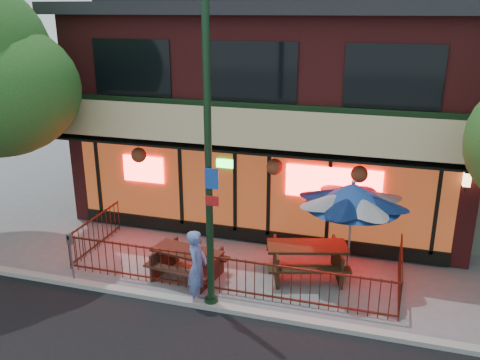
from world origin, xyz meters
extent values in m
plane|color=gray|center=(0.00, 0.00, 0.00)|extent=(80.00, 80.00, 0.00)
cube|color=#999993|center=(0.00, -0.50, 0.06)|extent=(80.00, 0.25, 0.12)
cube|color=maroon|center=(0.00, 7.20, 3.25)|extent=(12.00, 8.00, 6.50)
cube|color=#59230F|center=(0.00, 3.18, 1.65)|extent=(11.00, 0.06, 2.60)
cube|color=#FF0C0C|center=(2.30, 3.10, 2.10)|extent=(2.60, 0.04, 0.90)
cube|color=#FF0C0C|center=(-3.40, 3.10, 2.00)|extent=(1.30, 0.04, 0.80)
cube|color=#CCB981|center=(0.00, 2.70, 3.55)|extent=(12.20, 1.33, 1.26)
cube|color=black|center=(-3.60, 3.18, 5.00)|extent=(2.40, 0.06, 1.60)
cube|color=black|center=(0.00, 3.18, 5.00)|extent=(2.40, 0.06, 1.60)
cube|color=black|center=(3.60, 3.18, 5.00)|extent=(2.40, 0.06, 1.60)
cube|color=black|center=(0.00, 3.15, 0.25)|extent=(11.00, 0.12, 0.40)
cube|color=#FFC672|center=(5.60, 3.02, 2.55)|extent=(0.18, 0.18, 0.32)
cube|color=#4A190F|center=(0.00, 0.20, 0.95)|extent=(8.40, 0.04, 0.04)
cube|color=#4A190F|center=(0.00, 0.20, 0.12)|extent=(8.40, 0.04, 0.04)
cube|color=#4A190F|center=(-4.20, 1.50, 0.95)|extent=(0.04, 2.60, 0.04)
cube|color=#4A190F|center=(4.20, 1.50, 0.95)|extent=(0.04, 2.60, 0.04)
cylinder|color=#4A190F|center=(0.00, 0.20, 0.50)|extent=(0.02, 0.02, 1.00)
cylinder|color=black|center=(0.00, -0.40, 3.50)|extent=(0.16, 0.16, 7.00)
cylinder|color=black|center=(0.00, -0.40, 0.10)|extent=(0.32, 0.32, 0.20)
cube|color=#194CB2|center=(0.12, -0.55, 3.20)|extent=(0.30, 0.02, 0.45)
cube|color=red|center=(0.12, -0.55, 2.70)|extent=(0.30, 0.02, 0.22)
cube|color=#3A1C15|center=(-1.73, 0.81, 0.37)|extent=(0.26, 1.29, 0.74)
cube|color=#3A1C15|center=(-0.35, 0.59, 0.37)|extent=(0.26, 1.29, 0.74)
cube|color=#3A1C15|center=(-1.04, 0.70, 0.74)|extent=(1.88, 1.01, 0.06)
cube|color=#3A1C15|center=(-1.13, 0.16, 0.44)|extent=(1.81, 0.55, 0.05)
cube|color=#3A1C15|center=(-0.96, 1.24, 0.44)|extent=(1.81, 0.55, 0.05)
cube|color=black|center=(1.13, 1.44, 0.42)|extent=(0.47, 1.43, 0.84)
cube|color=black|center=(2.65, 1.87, 0.42)|extent=(0.47, 1.43, 0.84)
cube|color=black|center=(1.89, 1.65, 0.84)|extent=(2.19, 1.38, 0.07)
cube|color=black|center=(2.06, 1.06, 0.50)|extent=(2.04, 0.87, 0.06)
cube|color=black|center=(1.72, 2.25, 0.50)|extent=(2.04, 0.87, 0.06)
cylinder|color=gray|center=(2.92, 1.81, 1.23)|extent=(0.06, 0.06, 2.46)
cone|color=navy|center=(2.92, 1.81, 2.29)|extent=(2.34, 2.34, 0.61)
sphere|color=gray|center=(2.92, 1.81, 2.62)|extent=(0.11, 0.11, 0.11)
imported|color=#5F77BF|center=(-0.35, -0.35, 0.92)|extent=(0.50, 0.71, 1.85)
cylinder|color=gray|center=(-3.70, -0.40, 0.55)|extent=(0.05, 0.05, 1.09)
cube|color=gray|center=(-3.70, -0.40, 1.21)|extent=(0.14, 0.13, 0.28)
cube|color=black|center=(-3.70, -0.45, 1.27)|extent=(0.08, 0.03, 0.10)
camera|label=1|loc=(3.60, -10.10, 6.61)|focal=38.00mm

